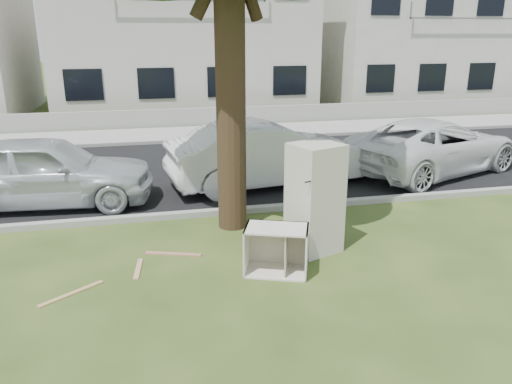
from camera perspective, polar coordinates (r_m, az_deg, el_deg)
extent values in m
plane|color=#2B4117|center=(8.09, 2.41, -8.24)|extent=(120.00, 120.00, 0.00)
cube|color=black|center=(13.62, -4.12, 2.71)|extent=(120.00, 7.00, 0.01)
cube|color=gray|center=(10.29, -1.12, -2.37)|extent=(120.00, 0.18, 0.12)
cube|color=gray|center=(17.05, -5.94, 5.73)|extent=(120.00, 0.18, 0.12)
cube|color=gray|center=(18.46, -6.49, 6.66)|extent=(120.00, 2.80, 0.01)
cube|color=gray|center=(19.96, -7.05, 8.50)|extent=(120.00, 0.15, 0.70)
cylinder|color=black|center=(8.99, -2.92, 11.72)|extent=(0.54, 0.54, 5.20)
cube|color=beige|center=(24.58, -8.59, 17.79)|extent=(11.00, 8.00, 7.20)
cube|color=silver|center=(28.19, 17.70, 16.56)|extent=(10.00, 8.00, 6.60)
cube|color=beige|center=(8.33, 6.74, -0.72)|extent=(0.96, 0.93, 1.84)
cube|color=silver|center=(7.69, 2.35, -6.63)|extent=(1.10, 0.89, 0.74)
cube|color=tan|center=(7.70, -20.31, -10.82)|extent=(0.85, 0.63, 0.02)
cube|color=#A27155|center=(8.52, -9.42, -7.00)|extent=(0.93, 0.40, 0.02)
cube|color=tan|center=(8.14, -13.31, -8.52)|extent=(0.15, 0.71, 0.02)
imported|color=silver|center=(11.91, 1.24, 4.36)|extent=(4.90, 2.30, 1.55)
imported|color=silver|center=(13.92, 19.58, 5.00)|extent=(5.58, 4.00, 1.41)
imported|color=silver|center=(11.42, -22.96, 2.22)|extent=(4.58, 2.17, 1.51)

